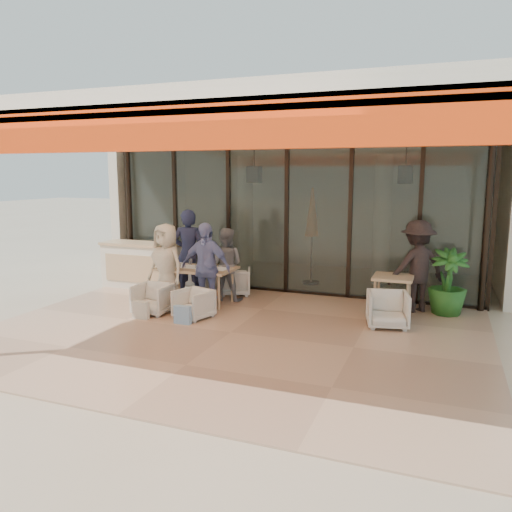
{
  "coord_description": "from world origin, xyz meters",
  "views": [
    {
      "loc": [
        3.17,
        -7.14,
        2.59
      ],
      "look_at": [
        0.1,
        0.9,
        1.15
      ],
      "focal_mm": 35.0,
      "sensor_mm": 36.0,
      "label": 1
    }
  ],
  "objects": [
    {
      "name": "chair_near_right",
      "position": [
        -0.96,
        0.53,
        0.3
      ],
      "size": [
        0.71,
        0.68,
        0.59
      ],
      "primitive_type": "imported",
      "rotation": [
        0.0,
        0.0,
        -0.3
      ],
      "color": "silver",
      "rests_on": "ground"
    },
    {
      "name": "chair_far_right",
      "position": [
        -0.96,
        2.43,
        0.32
      ],
      "size": [
        0.79,
        0.77,
        0.64
      ],
      "primitive_type": "imported",
      "rotation": [
        0.0,
        0.0,
        3.51
      ],
      "color": "silver",
      "rests_on": "ground"
    },
    {
      "name": "standing_woman",
      "position": [
        2.72,
        2.42,
        0.87
      ],
      "size": [
        1.29,
        1.18,
        1.73
      ],
      "primitive_type": "imported",
      "rotation": [
        0.0,
        0.0,
        3.76
      ],
      "color": "black",
      "rests_on": "ground"
    },
    {
      "name": "host_counter",
      "position": [
        -3.2,
        2.3,
        0.53
      ],
      "size": [
        1.85,
        0.65,
        1.04
      ],
      "color": "silver",
      "rests_on": "ground"
    },
    {
      "name": "diner_periwinkle",
      "position": [
        -0.96,
        1.03,
        0.85
      ],
      "size": [
        1.0,
        0.44,
        1.69
      ],
      "primitive_type": "imported",
      "rotation": [
        0.0,
        0.0,
        -0.03
      ],
      "color": "#6974AF",
      "rests_on": "ground"
    },
    {
      "name": "chair_near_left",
      "position": [
        -1.8,
        0.53,
        0.32
      ],
      "size": [
        0.62,
        0.58,
        0.63
      ],
      "primitive_type": "imported",
      "rotation": [
        0.0,
        0.0,
        0.01
      ],
      "color": "silver",
      "rests_on": "ground"
    },
    {
      "name": "side_table",
      "position": [
        2.34,
        2.0,
        0.64
      ],
      "size": [
        0.7,
        0.7,
        0.74
      ],
      "color": "tan",
      "rests_on": "ground"
    },
    {
      "name": "terrace_floor",
      "position": [
        0.0,
        0.0,
        0.01
      ],
      "size": [
        8.0,
        6.0,
        0.01
      ],
      "primitive_type": "cube",
      "color": "tan",
      "rests_on": "ground"
    },
    {
      "name": "glass_storefront",
      "position": [
        0.0,
        3.0,
        1.6
      ],
      "size": [
        8.08,
        0.1,
        3.2
      ],
      "color": "#9EADA3",
      "rests_on": "ground"
    },
    {
      "name": "potted_palm",
      "position": [
        3.27,
        2.41,
        0.62
      ],
      "size": [
        0.85,
        0.85,
        1.23
      ],
      "primitive_type": "imported",
      "rotation": [
        0.0,
        0.0,
        0.27
      ],
      "color": "#1E5919",
      "rests_on": "ground"
    },
    {
      "name": "dining_table",
      "position": [
        -1.38,
        1.49,
        0.69
      ],
      "size": [
        1.5,
        0.9,
        0.93
      ],
      "color": "tan",
      "rests_on": "ground"
    },
    {
      "name": "diner_navy",
      "position": [
        -1.8,
        1.93,
        0.93
      ],
      "size": [
        0.78,
        0.63,
        1.85
      ],
      "primitive_type": "imported",
      "rotation": [
        0.0,
        0.0,
        3.46
      ],
      "color": "#1B213C",
      "rests_on": "ground"
    },
    {
      "name": "side_chair",
      "position": [
        2.34,
        1.25,
        0.34
      ],
      "size": [
        0.78,
        0.75,
        0.68
      ],
      "primitive_type": "imported",
      "rotation": [
        0.0,
        0.0,
        0.22
      ],
      "color": "silver",
      "rests_on": "ground"
    },
    {
      "name": "diner_grey",
      "position": [
        -0.96,
        1.93,
        0.75
      ],
      "size": [
        0.79,
        0.65,
        1.5
      ],
      "primitive_type": "imported",
      "rotation": [
        0.0,
        0.0,
        3.26
      ],
      "color": "slate",
      "rests_on": "ground"
    },
    {
      "name": "chair_far_left",
      "position": [
        -1.8,
        2.43,
        0.33
      ],
      "size": [
        0.64,
        0.6,
        0.65
      ],
      "primitive_type": "imported",
      "rotation": [
        0.0,
        0.0,
        3.13
      ],
      "color": "silver",
      "rests_on": "ground"
    },
    {
      "name": "interior_block",
      "position": [
        0.01,
        5.31,
        2.23
      ],
      "size": [
        9.05,
        3.62,
        3.52
      ],
      "color": "silver",
      "rests_on": "ground"
    },
    {
      "name": "ground",
      "position": [
        0.0,
        0.0,
        0.0
      ],
      "size": [
        70.0,
        70.0,
        0.0
      ],
      "primitive_type": "plane",
      "color": "#C6B293",
      "rests_on": "ground"
    },
    {
      "name": "tote_bag_blue",
      "position": [
        -0.96,
        0.13,
        0.17
      ],
      "size": [
        0.3,
        0.1,
        0.34
      ],
      "primitive_type": "cube",
      "color": "#99BFD8",
      "rests_on": "ground"
    },
    {
      "name": "terrace_structure",
      "position": [
        0.0,
        -0.26,
        3.25
      ],
      "size": [
        8.0,
        6.0,
        3.4
      ],
      "color": "silver",
      "rests_on": "ground"
    },
    {
      "name": "diner_cream",
      "position": [
        -1.8,
        1.03,
        0.82
      ],
      "size": [
        0.9,
        0.69,
        1.64
      ],
      "primitive_type": "imported",
      "rotation": [
        0.0,
        0.0,
        -0.23
      ],
      "color": "beige",
      "rests_on": "ground"
    },
    {
      "name": "tote_bag_cream",
      "position": [
        -1.8,
        0.13,
        0.17
      ],
      "size": [
        0.3,
        0.1,
        0.34
      ],
      "primitive_type": "cube",
      "color": "silver",
      "rests_on": "ground"
    }
  ]
}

